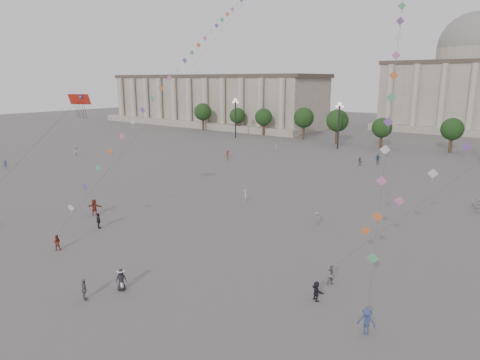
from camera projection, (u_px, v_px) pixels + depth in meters
The scene contains 26 objects.
ground at pixel (134, 271), 35.65m from camera, with size 360.00×360.00×0.00m, color #585653.
hall_west at pixel (211, 100), 150.67m from camera, with size 84.00×26.22×17.20m.
hall_central at pixel (469, 84), 131.50m from camera, with size 48.30×34.30×35.50m.
tree_row at pixel (417, 127), 94.24m from camera, with size 137.12×5.12×8.00m.
lamp_post_far_west at pixel (235, 111), 114.61m from camera, with size 2.00×0.90×10.65m.
lamp_post_mid_west at pixel (339, 117), 96.64m from camera, with size 2.00×0.90×10.65m.
person_crowd_0 at pixel (378, 159), 80.49m from camera, with size 1.13×0.47×1.92m, color navy.
person_crowd_1 at pixel (76, 151), 89.41m from camera, with size 0.91×0.71×1.87m, color beige.
person_crowd_2 at pixel (228, 155), 84.77m from camera, with size 1.23×0.71×1.90m, color brown.
person_crowd_3 at pixel (316, 291), 30.79m from camera, with size 1.38×0.44×1.48m, color black.
person_crowd_4 at pixel (387, 152), 89.25m from camera, with size 1.60×0.51×1.72m, color silver.
person_crowd_5 at pixel (5, 164), 76.44m from camera, with size 0.99×0.57×1.53m, color #354878.
person_crowd_6 at pixel (317, 218), 46.86m from camera, with size 0.95×0.55×1.48m, color slate.
person_crowd_7 at pixel (477, 205), 51.19m from camera, with size 1.64×0.52×1.77m, color #B3B3AE.
person_crowd_10 at pixel (276, 148), 94.41m from camera, with size 0.60×0.40×1.66m, color #B4B4AF.
person_crowd_12 at pixel (360, 161), 79.01m from camera, with size 1.51×0.48×1.63m, color slate.
person_crowd_13 at pixel (246, 195), 55.93m from camera, with size 0.59×0.39×1.61m, color #B6B5B1.
tourist_1 at pixel (99, 221), 45.69m from camera, with size 1.00×0.42×1.71m, color #222428.
tourist_2 at pixel (94, 207), 50.17m from camera, with size 1.80×0.57×1.94m, color maroon.
tourist_3 at pixel (84, 290), 30.83m from camera, with size 0.95×0.40×1.62m, color slate.
kite_flyer_0 at pixel (57, 242), 39.95m from camera, with size 0.72×0.56×1.48m, color maroon.
kite_flyer_1 at pixel (366, 322), 26.67m from camera, with size 1.12×0.65×1.74m, color navy.
kite_flyer_2 at pixel (332, 275), 33.15m from camera, with size 0.78×0.61×1.60m, color slate.
hat_person at pixel (121, 279), 32.26m from camera, with size 0.98×0.96×1.71m.
dragon_kite at pixel (79, 107), 42.19m from camera, with size 4.23×6.03×17.25m.
kite_train_west at pixel (202, 46), 63.38m from camera, with size 16.93×55.67×68.96m.
Camera 1 is at (27.24, -20.53, 15.61)m, focal length 32.00 mm.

